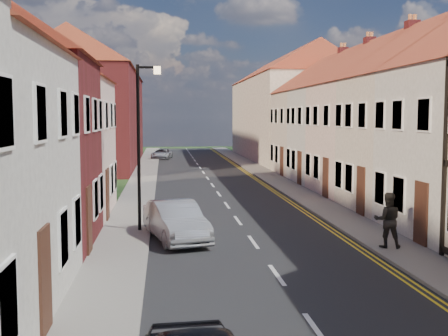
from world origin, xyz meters
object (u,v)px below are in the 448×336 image
car_distant (162,154)px  lamppost (141,137)px  pedestrian_right (388,220)px  car_mid (176,221)px

car_distant → lamppost: bearing=-81.8°
lamppost → pedestrian_right: size_ratio=3.41×
car_mid → car_distant: car_mid is taller
car_distant → pedestrian_right: bearing=-70.6°
car_mid → pedestrian_right: pedestrian_right is taller
lamppost → car_distant: bearing=89.0°
lamppost → pedestrian_right: (7.85, -3.64, -2.54)m
lamppost → car_distant: lamppost is taller
car_distant → pedestrian_right: (7.23, -40.02, 0.46)m
car_distant → pedestrian_right: size_ratio=2.19×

